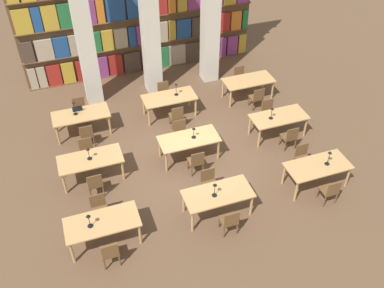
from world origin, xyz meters
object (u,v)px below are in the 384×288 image
chair_5 (303,157)px  reading_table_6 (81,116)px  desk_lamp_3 (88,152)px  desk_lamp_0 (89,219)px  desk_lamp_2 (329,156)px  reading_table_4 (189,141)px  chair_4 (330,191)px  chair_14 (177,116)px  chair_7 (87,151)px  desk_lamp_4 (194,131)px  reading_table_0 (102,224)px  reading_table_1 (218,196)px  reading_table_3 (90,161)px  chair_11 (268,111)px  desk_lamp_5 (272,111)px  chair_3 (209,182)px  chair_12 (87,134)px  chair_2 (230,221)px  chair_0 (110,252)px  pillar_right (211,3)px  reading_table_5 (279,118)px  reading_table_7 (169,99)px  reading_table_2 (318,168)px  pillar_left (82,21)px  laptop (77,109)px  pillar_center (149,12)px  chair_9 (181,132)px  reading_table_8 (248,82)px  chair_8 (196,161)px  desk_lamp_1 (215,187)px  desk_lamp_6 (74,106)px  chair_17 (240,77)px  chair_1 (99,209)px  chair_15 (164,93)px

chair_5 → reading_table_6: 7.05m
desk_lamp_3 → desk_lamp_0: bearing=-98.6°
desk_lamp_2 → reading_table_4: bearing=144.3°
chair_4 → chair_14: 5.43m
chair_7 → desk_lamp_4: 3.25m
reading_table_0 → reading_table_1: bearing=-1.1°
reading_table_3 → chair_11: (6.03, 0.73, -0.21)m
desk_lamp_0 → chair_5: desk_lamp_0 is taller
chair_4 → chair_11: same height
desk_lamp_0 → desk_lamp_5: bearing=21.7°
chair_5 → chair_7: bearing=-21.8°
chair_3 → chair_12: 4.32m
chair_2 → desk_lamp_3: (-2.95, 3.14, 0.57)m
chair_0 → pillar_right: bearing=53.8°
chair_4 → reading_table_5: size_ratio=0.48×
chair_0 → reading_table_3: bearing=88.7°
desk_lamp_2 → reading_table_7: desk_lamp_2 is taller
desk_lamp_4 → reading_table_2: bearing=-38.8°
pillar_left → laptop: (-0.73, -1.62, -2.20)m
chair_7 → reading_table_2: bearing=152.6°
pillar_center → chair_9: pillar_center is taller
pillar_right → chair_11: size_ratio=6.97×
chair_11 → reading_table_8: (-0.02, 1.59, 0.21)m
reading_table_0 → reading_table_3: size_ratio=1.00×
pillar_left → chair_7: bearing=-102.5°
chair_9 → reading_table_6: chair_9 is taller
reading_table_8 → chair_8: bearing=-134.9°
pillar_left → laptop: bearing=-114.3°
reading_table_4 → reading_table_8: (3.08, 2.39, 0.00)m
chair_9 → reading_table_5: (3.09, -0.62, 0.21)m
laptop → chair_14: 3.21m
desk_lamp_1 → desk_lamp_6: bearing=121.3°
reading_table_0 → chair_11: chair_11 is taller
chair_17 → desk_lamp_0: bearing=40.4°
reading_table_4 → laptop: (-2.93, 2.54, 0.13)m
desk_lamp_5 → desk_lamp_6: size_ratio=0.86×
chair_1 → desk_lamp_3: bearing=-92.2°
pillar_right → desk_lamp_2: (1.00, -6.50, -1.92)m
desk_lamp_4 → reading_table_8: 3.81m
pillar_left → desk_lamp_0: size_ratio=14.38×
desk_lamp_2 → chair_9: 4.52m
desk_lamp_1 → reading_table_7: (0.23, 4.71, -0.39)m
reading_table_1 → chair_12: size_ratio=2.10×
pillar_center → desk_lamp_0: pillar_center is taller
reading_table_0 → reading_table_8: 7.70m
chair_2 → chair_15: size_ratio=1.00×
pillar_left → desk_lamp_6: (-0.82, -1.81, -1.91)m
reading_table_2 → desk_lamp_2: desk_lamp_2 is taller
chair_8 → reading_table_6: bearing=133.4°
reading_table_5 → reading_table_8: bearing=89.7°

